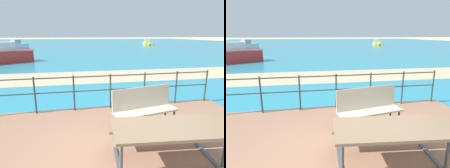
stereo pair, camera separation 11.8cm
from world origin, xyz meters
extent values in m
plane|color=beige|center=(0.00, 0.00, 0.00)|extent=(240.00, 240.00, 0.00)
cube|color=#996B51|center=(0.00, 0.00, 0.03)|extent=(6.40, 5.20, 0.06)
cube|color=teal|center=(0.00, 40.00, 0.01)|extent=(90.00, 90.00, 0.01)
cube|color=tan|center=(0.00, 6.90, 0.01)|extent=(54.04, 3.72, 0.01)
cube|color=#7A6047|center=(0.40, -0.36, 0.83)|extent=(1.84, 0.91, 0.04)
cube|color=#7A6047|center=(0.46, 0.26, 0.51)|extent=(1.80, 0.43, 0.04)
cylinder|color=#4C5156|center=(-0.37, -0.29, 0.44)|extent=(0.05, 0.05, 0.77)
cylinder|color=#4C5156|center=(1.16, -0.44, 0.44)|extent=(0.05, 0.05, 0.77)
cube|color=#BCAD93|center=(0.50, 1.05, 0.48)|extent=(1.46, 0.66, 0.04)
cube|color=#BCAD93|center=(0.47, 1.23, 0.73)|extent=(1.40, 0.34, 0.46)
cylinder|color=#1E2328|center=(-0.08, 0.79, 0.27)|extent=(0.04, 0.04, 0.42)
cylinder|color=#1E2328|center=(-0.14, 1.08, 0.27)|extent=(0.04, 0.04, 0.42)
cylinder|color=#1E2328|center=(1.15, 1.02, 0.27)|extent=(0.04, 0.04, 0.42)
cylinder|color=#1E2328|center=(1.09, 1.32, 0.27)|extent=(0.04, 0.04, 0.42)
cylinder|color=#2D3833|center=(-1.97, 2.45, 0.55)|extent=(0.04, 0.04, 0.97)
cylinder|color=#2D3833|center=(-0.98, 2.45, 0.55)|extent=(0.04, 0.04, 0.97)
cylinder|color=#2D3833|center=(0.00, 2.45, 0.55)|extent=(0.04, 0.04, 0.97)
cylinder|color=#2D3833|center=(0.98, 2.45, 0.55)|extent=(0.04, 0.04, 0.97)
cylinder|color=#2D3833|center=(1.97, 2.45, 0.55)|extent=(0.04, 0.04, 0.97)
cylinder|color=#2D3833|center=(2.95, 2.45, 0.55)|extent=(0.04, 0.04, 0.97)
cylinder|color=#2D3833|center=(0.00, 2.45, 0.98)|extent=(5.90, 0.03, 0.03)
cylinder|color=#2D3833|center=(0.00, 2.45, 0.59)|extent=(5.90, 0.03, 0.03)
cube|color=yellow|center=(13.37, 33.90, 0.26)|extent=(2.10, 3.92, 0.50)
cube|color=#A5A8AD|center=(13.43, 34.17, 0.77)|extent=(1.32, 1.48, 0.51)
cone|color=yellow|center=(12.92, 31.84, 0.26)|extent=(0.55, 0.58, 0.45)
cube|color=silver|center=(-8.41, 25.10, 0.42)|extent=(2.79, 4.73, 0.83)
cube|color=#A5A8AD|center=(-8.27, 25.43, 1.10)|extent=(1.11, 1.37, 0.54)
cone|color=silver|center=(-9.44, 22.71, 0.42)|extent=(0.88, 0.75, 0.74)
cube|color=red|center=(-6.17, 12.67, 0.44)|extent=(4.50, 3.51, 0.86)
cube|color=silver|center=(-5.89, 12.84, 1.19)|extent=(1.71, 1.50, 0.63)
camera|label=1|loc=(-0.96, -2.58, 2.07)|focal=31.14mm
camera|label=2|loc=(-0.84, -2.60, 2.07)|focal=31.14mm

